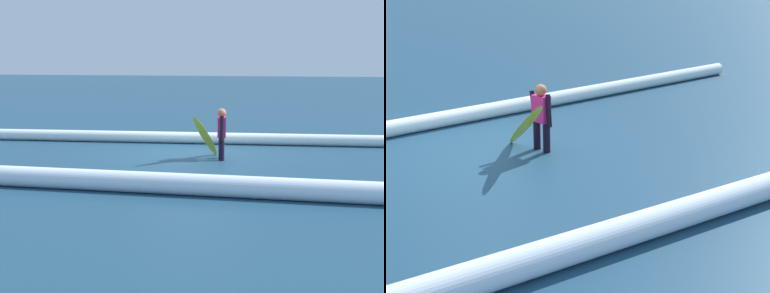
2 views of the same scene
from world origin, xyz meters
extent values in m
plane|color=navy|center=(0.00, 0.00, 0.00)|extent=(125.13, 125.13, 0.00)
cylinder|color=black|center=(-0.98, 0.95, 0.29)|extent=(0.14, 0.14, 0.57)
cylinder|color=black|center=(-0.93, 0.68, 0.29)|extent=(0.14, 0.14, 0.57)
cube|color=#D82672|center=(-0.96, 0.81, 0.82)|extent=(0.26, 0.37, 0.50)
sphere|color=#B76D4A|center=(-0.96, 0.81, 1.18)|extent=(0.22, 0.22, 0.22)
cylinder|color=black|center=(-0.99, 1.03, 0.82)|extent=(0.09, 0.15, 0.61)
cylinder|color=black|center=(-0.92, 0.60, 0.82)|extent=(0.09, 0.21, 0.61)
ellipsoid|color=yellow|center=(-0.57, 0.88, 0.57)|extent=(0.50, 1.73, 1.18)
ellipsoid|color=black|center=(-0.57, 0.88, 0.58)|extent=(0.30, 1.37, 0.96)
camera|label=1|loc=(-3.05, 15.01, 2.56)|focal=54.17mm
camera|label=2|loc=(4.37, 9.94, 3.64)|focal=54.71mm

